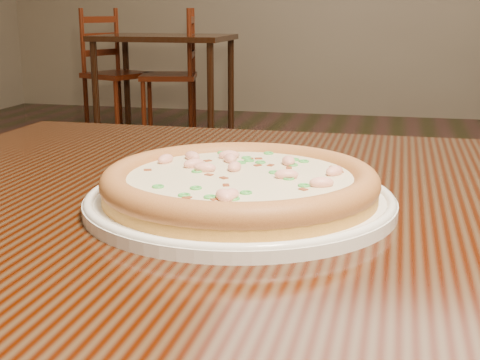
% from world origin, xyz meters
% --- Properties ---
extents(hero_table, '(1.20, 0.80, 0.75)m').
position_xyz_m(hero_table, '(0.21, -0.94, 0.65)').
color(hero_table, black).
rests_on(hero_table, ground).
extents(plate, '(0.32, 0.32, 0.02)m').
position_xyz_m(plate, '(0.09, -0.99, 0.76)').
color(plate, white).
rests_on(plate, hero_table).
extents(pizza, '(0.28, 0.28, 0.03)m').
position_xyz_m(pizza, '(0.09, -0.99, 0.78)').
color(pizza, '#CE873D').
rests_on(pizza, plate).
extents(bg_table_left, '(1.00, 0.70, 0.75)m').
position_xyz_m(bg_table_left, '(-1.53, 3.30, 0.65)').
color(bg_table_left, black).
rests_on(bg_table_left, ground).
extents(chair_a, '(0.56, 0.56, 0.95)m').
position_xyz_m(chair_a, '(-2.02, 3.40, 0.44)').
color(chair_a, '#511D0A').
rests_on(chair_a, ground).
extents(chair_b, '(0.51, 0.51, 0.95)m').
position_xyz_m(chair_b, '(-1.47, 3.37, 0.44)').
color(chair_b, '#511D0A').
rests_on(chair_b, ground).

